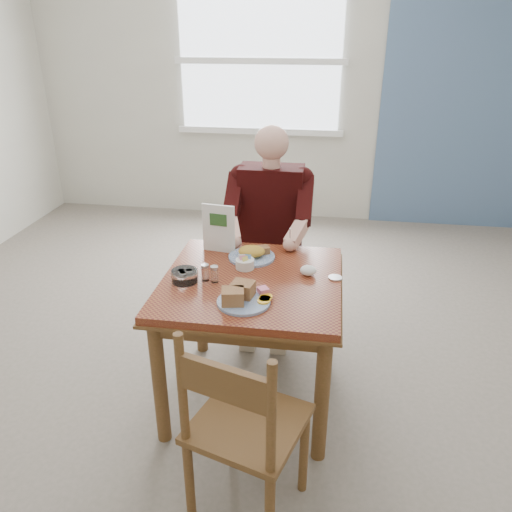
% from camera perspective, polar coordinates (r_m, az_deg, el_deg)
% --- Properties ---
extents(floor, '(6.00, 6.00, 0.00)m').
position_cam_1_polar(floor, '(2.96, -0.45, -15.56)').
color(floor, '#655E51').
rests_on(floor, ground).
extents(wall_back, '(5.50, 0.00, 5.50)m').
position_cam_1_polar(wall_back, '(5.26, 5.04, 19.12)').
color(wall_back, beige).
rests_on(wall_back, ground).
extents(accent_panel, '(1.60, 0.02, 2.80)m').
position_cam_1_polar(accent_panel, '(5.37, 23.15, 17.46)').
color(accent_panel, slate).
rests_on(accent_panel, ground).
extents(lemon_wedge, '(0.05, 0.04, 0.03)m').
position_cam_1_polar(lemon_wedge, '(2.34, -3.26, -4.80)').
color(lemon_wedge, yellow).
rests_on(lemon_wedge, table).
extents(napkin, '(0.11, 0.10, 0.05)m').
position_cam_1_polar(napkin, '(2.58, 5.99, -1.64)').
color(napkin, white).
rests_on(napkin, table).
extents(metal_dish, '(0.08, 0.08, 0.01)m').
position_cam_1_polar(metal_dish, '(2.57, 9.03, -2.48)').
color(metal_dish, silver).
rests_on(metal_dish, table).
extents(window, '(1.72, 0.04, 1.42)m').
position_cam_1_polar(window, '(5.26, 0.43, 21.39)').
color(window, white).
rests_on(window, wall_back).
extents(table, '(0.92, 0.92, 0.75)m').
position_cam_1_polar(table, '(2.59, -0.49, -4.78)').
color(table, brown).
rests_on(table, ground).
extents(chair_far, '(0.42, 0.42, 0.95)m').
position_cam_1_polar(chair_far, '(3.37, 1.70, -0.50)').
color(chair_far, brown).
rests_on(chair_far, ground).
extents(chair_near, '(0.53, 0.53, 0.95)m').
position_cam_1_polar(chair_near, '(2.08, -1.50, -19.12)').
color(chair_near, brown).
rests_on(chair_near, ground).
extents(diner, '(0.53, 0.56, 1.39)m').
position_cam_1_polar(diner, '(3.16, 1.57, 4.27)').
color(diner, tan).
rests_on(diner, chair_far).
extents(near_plate, '(0.27, 0.26, 0.08)m').
position_cam_1_polar(near_plate, '(2.32, -1.64, -4.63)').
color(near_plate, white).
rests_on(near_plate, table).
extents(far_plate, '(0.34, 0.34, 0.07)m').
position_cam_1_polar(far_plate, '(2.75, -0.40, 0.28)').
color(far_plate, white).
rests_on(far_plate, table).
extents(caddy, '(0.12, 0.12, 0.07)m').
position_cam_1_polar(caddy, '(2.64, -1.27, -0.88)').
color(caddy, white).
rests_on(caddy, table).
extents(shakers, '(0.10, 0.06, 0.09)m').
position_cam_1_polar(shakers, '(2.51, -5.30, -1.96)').
color(shakers, white).
rests_on(shakers, table).
extents(creamer, '(0.15, 0.15, 0.06)m').
position_cam_1_polar(creamer, '(2.52, -8.17, -2.25)').
color(creamer, white).
rests_on(creamer, table).
extents(menu, '(0.19, 0.04, 0.28)m').
position_cam_1_polar(menu, '(2.80, -4.30, 3.19)').
color(menu, white).
rests_on(menu, table).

